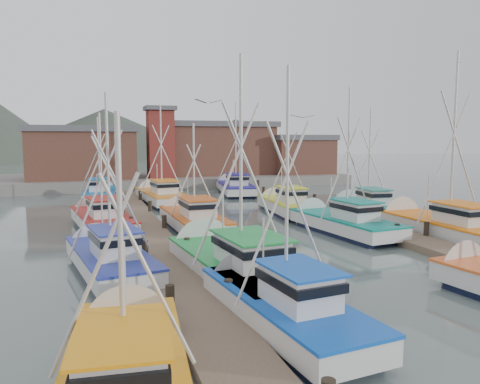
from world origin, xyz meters
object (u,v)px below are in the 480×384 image
object	(u,v)px
boat_8	(192,219)
boat_12	(160,196)
boat_4	(233,263)
lookout_tower	(160,142)
boat_0	(276,304)

from	to	relation	value
boat_8	boat_12	world-z (taller)	boat_12
boat_4	boat_8	world-z (taller)	boat_4
lookout_tower	boat_12	size ratio (longest dim) A/B	0.85
boat_4	boat_12	bearing A→B (deg)	83.04
boat_4	boat_8	size ratio (longest dim) A/B	1.15
boat_12	boat_4	bearing A→B (deg)	-96.15
boat_4	boat_8	xyz separation A→B (m)	(0.65, 11.35, -0.01)
boat_0	boat_12	bearing A→B (deg)	82.43
lookout_tower	boat_12	world-z (taller)	lookout_tower
lookout_tower	boat_12	xyz separation A→B (m)	(-2.16, -13.74, -4.87)
boat_4	boat_12	distance (m)	24.57
boat_0	boat_4	size ratio (longest dim) A/B	0.82
boat_8	boat_12	bearing A→B (deg)	88.28
boat_0	boat_12	xyz separation A→B (m)	(0.65, 29.62, 0.00)
boat_4	boat_12	size ratio (longest dim) A/B	1.07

